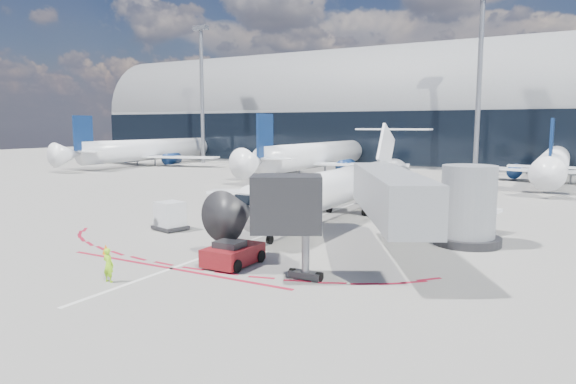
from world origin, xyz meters
The scene contains 16 objects.
ground centered at (0.00, 0.00, 0.00)m, with size 260.00×260.00×0.00m, color slate.
apron_centerline centered at (0.00, 2.00, 0.01)m, with size 0.25×40.00×0.01m, color silver.
apron_stop_bar centered at (0.00, -11.50, 0.01)m, with size 14.00×0.25×0.01m, color maroon.
terminal_building centered at (0.00, 64.97, 8.52)m, with size 150.00×24.15×24.00m.
jet_bridge centered at (9.79, -3.01, 3.01)m, with size 10.03×15.20×4.90m.
light_mast_west centered at (-45.00, 48.00, 12.50)m, with size 0.70×0.70×25.00m, color gray.
light_mast_centre centered at (5.00, 48.00, 12.50)m, with size 0.70×0.70×25.00m, color gray.
regional_jet centered at (1.59, 6.21, 2.46)m, with size 23.88×29.45×7.37m.
pushback_tug centered at (2.31, -9.40, 0.58)m, with size 2.17×5.06×1.31m.
ramp_worker centered at (-1.00, -14.59, 0.80)m, with size 0.58×0.38×1.60m, color #A0F91A.
uld_container centered at (-6.60, -4.20, 0.97)m, with size 2.48×2.25×1.97m.
safety_cone_left centered at (-5.22, -11.02, 0.27)m, with size 0.39×0.39×0.55m, color orange.
safety_cone_right centered at (1.63, -8.78, 0.24)m, with size 0.34×0.34×0.48m, color orange.
bg_airliner_0 centered at (-49.68, 38.49, 5.41)m, with size 33.45×35.42×10.82m, color white, non-canonical shape.
bg_airliner_1 centered at (-16.19, 38.03, 5.36)m, with size 33.12×35.06×10.71m, color white, non-canonical shape.
bg_airliner_2 centered at (15.34, 42.23, 4.93)m, with size 30.48×32.27×9.86m, color white, non-canonical shape.
Camera 1 is at (17.33, -30.60, 7.17)m, focal length 32.00 mm.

